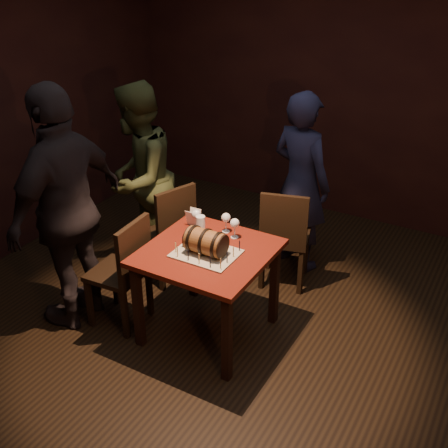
{
  "coord_description": "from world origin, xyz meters",
  "views": [
    {
      "loc": [
        1.69,
        -3.05,
        2.84
      ],
      "look_at": [
        -0.09,
        0.05,
        0.95
      ],
      "focal_mm": 45.0,
      "sensor_mm": 36.0,
      "label": 1
    }
  ],
  "objects_px": {
    "pub_table": "(208,263)",
    "pint_of_ale": "(201,225)",
    "person_back": "(301,182)",
    "person_left_rear": "(139,178)",
    "wine_glass_mid": "(226,218)",
    "chair_left_front": "(125,268)",
    "wine_glass_left": "(196,215)",
    "person_left_front": "(67,210)",
    "wine_glass_right": "(235,224)",
    "barrel_cake": "(206,242)",
    "chair_left_rear": "(170,228)",
    "chair_back": "(284,234)"
  },
  "relations": [
    {
      "from": "pub_table",
      "to": "person_left_rear",
      "type": "height_order",
      "value": "person_left_rear"
    },
    {
      "from": "wine_glass_left",
      "to": "person_left_rear",
      "type": "distance_m",
      "value": 0.92
    },
    {
      "from": "pub_table",
      "to": "pint_of_ale",
      "type": "distance_m",
      "value": 0.32
    },
    {
      "from": "pub_table",
      "to": "wine_glass_mid",
      "type": "bearing_deg",
      "value": 94.14
    },
    {
      "from": "barrel_cake",
      "to": "wine_glass_right",
      "type": "xyz_separation_m",
      "value": [
        0.06,
        0.32,
        0.01
      ]
    },
    {
      "from": "pub_table",
      "to": "chair_left_rear",
      "type": "relative_size",
      "value": 0.97
    },
    {
      "from": "wine_glass_left",
      "to": "wine_glass_mid",
      "type": "xyz_separation_m",
      "value": [
        0.23,
        0.06,
        -0.0
      ]
    },
    {
      "from": "wine_glass_mid",
      "to": "person_left_rear",
      "type": "distance_m",
      "value": 1.11
    },
    {
      "from": "wine_glass_mid",
      "to": "chair_left_front",
      "type": "bearing_deg",
      "value": -138.7
    },
    {
      "from": "person_back",
      "to": "wine_glass_mid",
      "type": "bearing_deg",
      "value": 95.52
    },
    {
      "from": "barrel_cake",
      "to": "wine_glass_right",
      "type": "relative_size",
      "value": 2.12
    },
    {
      "from": "pub_table",
      "to": "chair_left_front",
      "type": "height_order",
      "value": "chair_left_front"
    },
    {
      "from": "pub_table",
      "to": "person_back",
      "type": "bearing_deg",
      "value": 82.53
    },
    {
      "from": "wine_glass_left",
      "to": "pint_of_ale",
      "type": "relative_size",
      "value": 1.07
    },
    {
      "from": "chair_left_rear",
      "to": "person_back",
      "type": "distance_m",
      "value": 1.23
    },
    {
      "from": "pub_table",
      "to": "wine_glass_right",
      "type": "distance_m",
      "value": 0.36
    },
    {
      "from": "person_left_front",
      "to": "pint_of_ale",
      "type": "bearing_deg",
      "value": 119.6
    },
    {
      "from": "wine_glass_right",
      "to": "person_back",
      "type": "xyz_separation_m",
      "value": [
        0.09,
        1.05,
        -0.04
      ]
    },
    {
      "from": "wine_glass_right",
      "to": "person_left_rear",
      "type": "bearing_deg",
      "value": 163.43
    },
    {
      "from": "wine_glass_mid",
      "to": "person_left_rear",
      "type": "xyz_separation_m",
      "value": [
        -1.07,
        0.3,
        -0.01
      ]
    },
    {
      "from": "barrel_cake",
      "to": "chair_back",
      "type": "height_order",
      "value": "barrel_cake"
    },
    {
      "from": "pub_table",
      "to": "barrel_cake",
      "type": "height_order",
      "value": "barrel_cake"
    },
    {
      "from": "barrel_cake",
      "to": "chair_left_rear",
      "type": "distance_m",
      "value": 0.95
    },
    {
      "from": "wine_glass_right",
      "to": "person_left_front",
      "type": "xyz_separation_m",
      "value": [
        -1.11,
        -0.59,
        0.1
      ]
    },
    {
      "from": "pub_table",
      "to": "person_left_rear",
      "type": "relative_size",
      "value": 0.52
    },
    {
      "from": "wine_glass_left",
      "to": "person_back",
      "type": "distance_m",
      "value": 1.15
    },
    {
      "from": "wine_glass_mid",
      "to": "chair_left_front",
      "type": "xyz_separation_m",
      "value": [
        -0.6,
        -0.52,
        -0.34
      ]
    },
    {
      "from": "wine_glass_left",
      "to": "pint_of_ale",
      "type": "bearing_deg",
      "value": -36.98
    },
    {
      "from": "wine_glass_right",
      "to": "wine_glass_mid",
      "type": "bearing_deg",
      "value": 155.9
    },
    {
      "from": "wine_glass_mid",
      "to": "person_back",
      "type": "distance_m",
      "value": 1.02
    },
    {
      "from": "pint_of_ale",
      "to": "person_left_front",
      "type": "xyz_separation_m",
      "value": [
        -0.86,
        -0.51,
        0.14
      ]
    },
    {
      "from": "pub_table",
      "to": "person_left_front",
      "type": "xyz_separation_m",
      "value": [
        -1.03,
        -0.32,
        0.33
      ]
    },
    {
      "from": "person_back",
      "to": "person_left_rear",
      "type": "bearing_deg",
      "value": 45.5
    },
    {
      "from": "wine_glass_right",
      "to": "person_left_front",
      "type": "bearing_deg",
      "value": -152.15
    },
    {
      "from": "wine_glass_mid",
      "to": "pint_of_ale",
      "type": "xyz_separation_m",
      "value": [
        -0.15,
        -0.12,
        -0.04
      ]
    },
    {
      "from": "pub_table",
      "to": "person_left_front",
      "type": "height_order",
      "value": "person_left_front"
    },
    {
      "from": "chair_back",
      "to": "person_left_rear",
      "type": "bearing_deg",
      "value": -168.22
    },
    {
      "from": "pint_of_ale",
      "to": "wine_glass_mid",
      "type": "bearing_deg",
      "value": 38.12
    },
    {
      "from": "person_left_front",
      "to": "wine_glass_right",
      "type": "bearing_deg",
      "value": 116.54
    },
    {
      "from": "pub_table",
      "to": "wine_glass_right",
      "type": "relative_size",
      "value": 5.59
    },
    {
      "from": "person_left_rear",
      "to": "person_left_front",
      "type": "height_order",
      "value": "person_left_front"
    },
    {
      "from": "pint_of_ale",
      "to": "barrel_cake",
      "type": "bearing_deg",
      "value": -51.11
    },
    {
      "from": "chair_back",
      "to": "chair_left_rear",
      "type": "bearing_deg",
      "value": -156.18
    },
    {
      "from": "chair_back",
      "to": "wine_glass_left",
      "type": "bearing_deg",
      "value": -126.68
    },
    {
      "from": "barrel_cake",
      "to": "person_left_front",
      "type": "height_order",
      "value": "person_left_front"
    },
    {
      "from": "chair_left_front",
      "to": "wine_glass_left",
      "type": "bearing_deg",
      "value": 51.47
    },
    {
      "from": "barrel_cake",
      "to": "chair_left_rear",
      "type": "height_order",
      "value": "barrel_cake"
    },
    {
      "from": "wine_glass_left",
      "to": "pint_of_ale",
      "type": "xyz_separation_m",
      "value": [
        0.08,
        -0.06,
        -0.05
      ]
    },
    {
      "from": "barrel_cake",
      "to": "person_back",
      "type": "xyz_separation_m",
      "value": [
        0.15,
        1.37,
        -0.02
      ]
    },
    {
      "from": "chair_left_rear",
      "to": "chair_left_front",
      "type": "height_order",
      "value": "same"
    }
  ]
}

